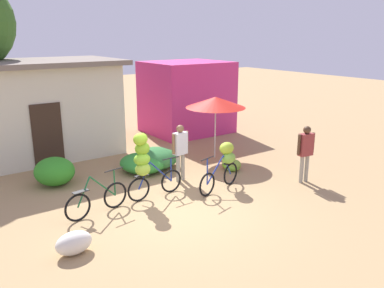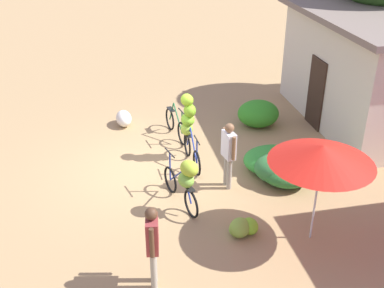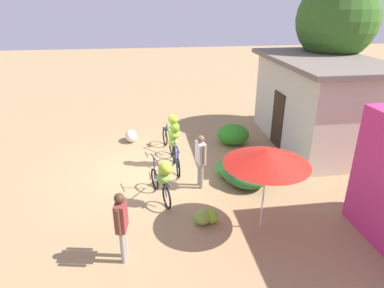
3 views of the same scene
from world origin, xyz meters
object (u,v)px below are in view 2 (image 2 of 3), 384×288
building_low (368,69)px  produce_sack (124,118)px  bicycle_near_pile (189,124)px  person_bystander (229,149)px  banana_pile_on_ground (242,227)px  market_umbrella (322,154)px  bicycle_center_loaded (185,179)px  bicycle_leftmost (176,125)px  person_vendor (152,240)px

building_low → produce_sack: building_low is taller
bicycle_near_pile → person_bystander: 1.57m
banana_pile_on_ground → bicycle_near_pile: bearing=-172.2°
produce_sack → person_bystander: person_bystander is taller
building_low → market_umbrella: size_ratio=2.79×
building_low → person_bystander: (2.66, -4.80, -0.63)m
banana_pile_on_ground → produce_sack: produce_sack is taller
building_low → produce_sack: size_ratio=8.18×
building_low → person_bystander: size_ratio=3.56×
bicycle_center_loaded → person_bystander: size_ratio=1.01×
bicycle_center_loaded → banana_pile_on_ground: (1.06, 0.94, -0.60)m
banana_pile_on_ground → produce_sack: 5.84m
banana_pile_on_ground → produce_sack: bearing=-161.1°
market_umbrella → bicycle_center_loaded: size_ratio=1.27×
bicycle_near_pile → person_bystander: size_ratio=1.08×
bicycle_leftmost → person_bystander: person_bystander is taller
bicycle_center_loaded → banana_pile_on_ground: size_ratio=2.32×
market_umbrella → bicycle_leftmost: market_umbrella is taller
bicycle_center_loaded → person_vendor: size_ratio=1.01×
bicycle_leftmost → bicycle_near_pile: (1.31, 0.10, 0.65)m
banana_pile_on_ground → person_bystander: person_bystander is taller
bicycle_leftmost → bicycle_near_pile: size_ratio=0.93×
bicycle_near_pile → produce_sack: size_ratio=2.48×
bicycle_center_loaded → person_vendor: (2.07, -0.96, 0.22)m
market_umbrella → bicycle_center_loaded: bearing=-122.9°
person_bystander → market_umbrella: bearing=27.7°
person_vendor → person_bystander: bearing=143.0°
bicycle_leftmost → banana_pile_on_ground: 4.53m
bicycle_leftmost → bicycle_near_pile: 1.47m
market_umbrella → banana_pile_on_ground: market_umbrella is taller
market_umbrella → banana_pile_on_ground: (-0.37, -1.29, -1.72)m
bicycle_center_loaded → banana_pile_on_ground: bearing=41.4°
person_bystander → bicycle_center_loaded: bearing=-58.8°
bicycle_center_loaded → produce_sack: size_ratio=2.32×
bicycle_leftmost → bicycle_center_loaded: bearing=-6.7°
bicycle_leftmost → market_umbrella: bearing=20.5°
building_low → bicycle_leftmost: (-0.10, -5.51, -1.26)m
bicycle_near_pile → person_vendor: bicycle_near_pile is taller
person_vendor → building_low: bearing=128.2°
building_low → market_umbrella: bearing=-37.7°
bicycle_leftmost → bicycle_center_loaded: 3.48m
produce_sack → person_bystander: 4.38m
building_low → bicycle_center_loaded: bearing=-60.6°
building_low → market_umbrella: 6.04m
produce_sack → market_umbrella: bearing=28.3°
market_umbrella → produce_sack: market_umbrella is taller
bicycle_near_pile → produce_sack: (-2.34, -1.46, -0.78)m
building_low → bicycle_center_loaded: 6.85m
person_vendor → banana_pile_on_ground: bearing=118.0°
market_umbrella → banana_pile_on_ground: 2.18m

